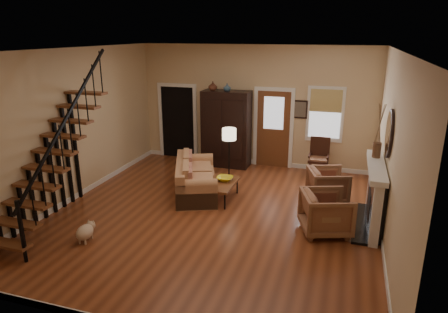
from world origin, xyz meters
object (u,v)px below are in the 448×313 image
(armoire, at_px, (226,129))
(floor_lamp, at_px, (229,158))
(armchair_right, at_px, (328,185))
(armchair_left, at_px, (326,213))
(sofa, at_px, (196,177))
(side_chair, at_px, (319,158))
(coffee_table, at_px, (221,191))

(armoire, distance_m, floor_lamp, 1.65)
(armoire, relative_size, armchair_right, 2.55)
(armchair_left, bearing_deg, armoire, 23.32)
(sofa, bearing_deg, armchair_right, -14.01)
(armchair_right, height_order, side_chair, side_chair)
(armoire, relative_size, armchair_left, 2.39)
(armoire, xyz_separation_m, coffee_table, (0.60, -2.37, -0.85))
(sofa, bearing_deg, side_chair, 14.49)
(armoire, bearing_deg, floor_lamp, -70.47)
(armchair_left, bearing_deg, floor_lamp, 35.64)
(armoire, relative_size, side_chair, 2.06)
(sofa, relative_size, side_chair, 2.01)
(armoire, xyz_separation_m, side_chair, (2.55, -0.20, -0.54))
(coffee_table, distance_m, armchair_right, 2.38)
(coffee_table, relative_size, side_chair, 1.05)
(armoire, relative_size, floor_lamp, 1.45)
(armoire, height_order, armchair_right, armoire)
(floor_lamp, bearing_deg, side_chair, 33.48)
(coffee_table, bearing_deg, floor_lamp, 94.03)
(coffee_table, bearing_deg, armchair_right, 15.69)
(sofa, height_order, armchair_right, sofa)
(armchair_right, xyz_separation_m, side_chair, (-0.33, 1.53, 0.14))
(sofa, relative_size, armchair_left, 2.33)
(coffee_table, bearing_deg, sofa, 161.80)
(sofa, distance_m, side_chair, 3.27)
(floor_lamp, bearing_deg, sofa, -134.94)
(coffee_table, relative_size, armchair_left, 1.21)
(armchair_right, relative_size, side_chair, 0.81)
(side_chair, bearing_deg, sofa, -143.44)
(armoire, distance_m, side_chair, 2.61)
(armchair_right, distance_m, floor_lamp, 2.38)
(armoire, relative_size, coffee_table, 1.97)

